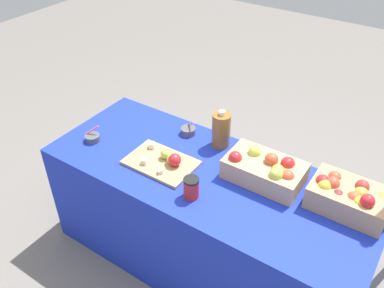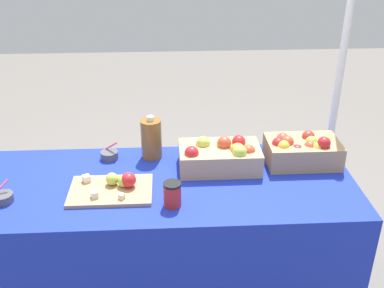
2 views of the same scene
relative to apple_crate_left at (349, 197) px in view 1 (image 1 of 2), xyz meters
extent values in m
plane|color=slate|center=(-0.73, -0.15, -0.82)|extent=(10.00, 10.00, 0.00)
cube|color=#192DB7|center=(-0.73, -0.15, -0.45)|extent=(1.90, 0.76, 0.74)
cube|color=tan|center=(0.00, 0.00, -0.01)|extent=(0.38, 0.25, 0.13)
sphere|color=#B2332D|center=(0.04, 0.05, 0.05)|extent=(0.07, 0.07, 0.07)
sphere|color=#99B742|center=(0.05, 0.01, 0.04)|extent=(0.07, 0.07, 0.07)
sphere|color=#D14C33|center=(0.03, -0.04, 0.04)|extent=(0.07, 0.07, 0.07)
sphere|color=gold|center=(-0.12, -0.04, 0.04)|extent=(0.07, 0.07, 0.07)
sphere|color=red|center=(-0.05, -0.05, 0.02)|extent=(0.07, 0.07, 0.07)
sphere|color=#D14C33|center=(-0.10, 0.05, 0.04)|extent=(0.07, 0.07, 0.07)
sphere|color=#99B742|center=(0.14, 0.04, 0.03)|extent=(0.07, 0.07, 0.07)
sphere|color=gold|center=(0.06, -0.06, 0.04)|extent=(0.07, 0.07, 0.07)
sphere|color=red|center=(0.09, -0.06, 0.07)|extent=(0.07, 0.07, 0.07)
sphere|color=red|center=(-0.14, -0.02, 0.05)|extent=(0.07, 0.07, 0.07)
sphere|color=#D14C33|center=(-0.09, -0.01, 0.05)|extent=(0.07, 0.07, 0.07)
cube|color=tan|center=(-0.44, -0.03, -0.02)|extent=(0.42, 0.25, 0.12)
sphere|color=#B2C64C|center=(-0.42, 0.00, 0.04)|extent=(0.07, 0.07, 0.07)
sphere|color=red|center=(-0.34, 0.02, 0.05)|extent=(0.07, 0.07, 0.07)
sphere|color=#D14C33|center=(-0.42, -0.01, 0.06)|extent=(0.07, 0.07, 0.07)
sphere|color=#D14C33|center=(-0.34, 0.03, 0.04)|extent=(0.07, 0.07, 0.07)
sphere|color=#99B742|center=(-0.36, -0.07, 0.05)|extent=(0.07, 0.07, 0.07)
sphere|color=#B2332D|center=(-0.38, -0.05, 0.01)|extent=(0.07, 0.07, 0.07)
sphere|color=#B2C64C|center=(-0.35, -0.10, 0.05)|extent=(0.07, 0.07, 0.07)
sphere|color=#D14C33|center=(-0.30, -0.07, 0.04)|extent=(0.07, 0.07, 0.07)
sphere|color=red|center=(-0.59, -0.09, 0.05)|extent=(0.07, 0.07, 0.07)
sphere|color=#B2C64C|center=(-0.53, 0.01, 0.05)|extent=(0.07, 0.07, 0.07)
cube|color=tan|center=(-0.99, -0.24, -0.07)|extent=(0.39, 0.26, 0.02)
cube|color=beige|center=(-1.06, -0.30, -0.04)|extent=(0.04, 0.04, 0.03)
cube|color=beige|center=(-0.93, -0.32, -0.05)|extent=(0.04, 0.04, 0.02)
cube|color=beige|center=(-1.11, -0.16, -0.04)|extent=(0.05, 0.05, 0.03)
sphere|color=#B2C64C|center=(-0.99, -0.20, -0.03)|extent=(0.06, 0.06, 0.06)
sphere|color=#B2C64C|center=(-0.93, -0.22, -0.03)|extent=(0.06, 0.06, 0.06)
sphere|color=red|center=(-0.90, -0.22, -0.02)|extent=(0.07, 0.07, 0.07)
cylinder|color=#4C4C51|center=(-1.48, -0.29, -0.06)|extent=(0.09, 0.09, 0.04)
cylinder|color=#EA598C|center=(-1.49, -0.28, -0.01)|extent=(0.08, 0.06, 0.06)
cylinder|color=#4C4C51|center=(-1.03, 0.10, -0.06)|extent=(0.09, 0.09, 0.04)
cylinder|color=#EA598C|center=(-1.02, 0.12, -0.01)|extent=(0.08, 0.06, 0.07)
cylinder|color=brown|center=(-0.80, 0.11, 0.03)|extent=(0.11, 0.11, 0.22)
cylinder|color=silver|center=(-0.80, 0.11, 0.15)|extent=(0.04, 0.04, 0.02)
cylinder|color=red|center=(-0.70, -0.36, -0.02)|extent=(0.08, 0.08, 0.11)
cylinder|color=black|center=(-0.70, -0.36, 0.04)|extent=(0.08, 0.08, 0.01)
camera|label=1|loc=(0.17, -1.65, 1.40)|focal=38.12mm
camera|label=2|loc=(-0.71, -2.14, 1.14)|focal=43.42mm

